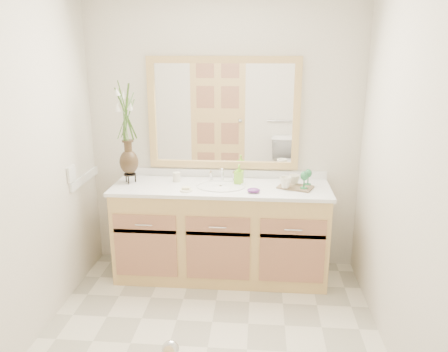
# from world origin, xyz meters

# --- Properties ---
(floor) EXTENTS (2.60, 2.60, 0.00)m
(floor) POSITION_xyz_m (0.00, 0.00, 0.00)
(floor) COLOR silver
(floor) RESTS_ON ground
(wall_back) EXTENTS (2.40, 0.02, 2.40)m
(wall_back) POSITION_xyz_m (0.00, 1.30, 1.20)
(wall_back) COLOR beige
(wall_back) RESTS_ON floor
(wall_front) EXTENTS (2.40, 0.02, 2.40)m
(wall_front) POSITION_xyz_m (0.00, -1.30, 1.20)
(wall_front) COLOR beige
(wall_front) RESTS_ON floor
(wall_left) EXTENTS (0.02, 2.60, 2.40)m
(wall_left) POSITION_xyz_m (-1.20, 0.00, 1.20)
(wall_left) COLOR beige
(wall_left) RESTS_ON floor
(wall_right) EXTENTS (0.02, 2.60, 2.40)m
(wall_right) POSITION_xyz_m (1.20, 0.00, 1.20)
(wall_right) COLOR beige
(wall_right) RESTS_ON floor
(vanity) EXTENTS (1.80, 0.55, 0.80)m
(vanity) POSITION_xyz_m (0.00, 1.01, 0.40)
(vanity) COLOR tan
(vanity) RESTS_ON floor
(counter) EXTENTS (1.84, 0.57, 0.03)m
(counter) POSITION_xyz_m (0.00, 1.01, 0.82)
(counter) COLOR white
(counter) RESTS_ON vanity
(sink) EXTENTS (0.38, 0.34, 0.23)m
(sink) POSITION_xyz_m (0.00, 1.00, 0.78)
(sink) COLOR white
(sink) RESTS_ON counter
(mirror) EXTENTS (1.32, 0.04, 0.97)m
(mirror) POSITION_xyz_m (0.00, 1.28, 1.41)
(mirror) COLOR white
(mirror) RESTS_ON wall_back
(switch_plate) EXTENTS (0.02, 0.12, 0.12)m
(switch_plate) POSITION_xyz_m (-1.19, 0.76, 0.98)
(switch_plate) COLOR white
(switch_plate) RESTS_ON wall_left
(door) EXTENTS (0.80, 0.03, 2.00)m
(door) POSITION_xyz_m (-0.30, -1.29, 1.00)
(door) COLOR tan
(door) RESTS_ON floor
(flower_vase) EXTENTS (0.19, 0.19, 0.77)m
(flower_vase) POSITION_xyz_m (-0.79, 1.04, 1.36)
(flower_vase) COLOR black
(flower_vase) RESTS_ON counter
(tumbler) EXTENTS (0.06, 0.06, 0.08)m
(tumbler) POSITION_xyz_m (-0.40, 1.11, 0.87)
(tumbler) COLOR silver
(tumbler) RESTS_ON counter
(soap_dish) EXTENTS (0.10, 0.10, 0.03)m
(soap_dish) POSITION_xyz_m (-0.27, 0.85, 0.84)
(soap_dish) COLOR silver
(soap_dish) RESTS_ON counter
(soap_bottle) EXTENTS (0.08, 0.08, 0.15)m
(soap_bottle) POSITION_xyz_m (0.15, 1.10, 0.90)
(soap_bottle) COLOR #87D532
(soap_bottle) RESTS_ON counter
(purple_dish) EXTENTS (0.12, 0.10, 0.04)m
(purple_dish) POSITION_xyz_m (0.28, 0.86, 0.85)
(purple_dish) COLOR #5A246C
(purple_dish) RESTS_ON counter
(tray) EXTENTS (0.32, 0.27, 0.01)m
(tray) POSITION_xyz_m (0.63, 1.01, 0.84)
(tray) COLOR brown
(tray) RESTS_ON counter
(mug_left) EXTENTS (0.12, 0.12, 0.10)m
(mug_left) POSITION_xyz_m (0.54, 0.97, 0.89)
(mug_left) COLOR silver
(mug_left) RESTS_ON tray
(mug_right) EXTENTS (0.12, 0.12, 0.09)m
(mug_right) POSITION_xyz_m (0.62, 1.07, 0.89)
(mug_right) COLOR silver
(mug_right) RESTS_ON tray
(goblet_front) EXTENTS (0.06, 0.06, 0.14)m
(goblet_front) POSITION_xyz_m (0.69, 0.96, 0.94)
(goblet_front) COLOR #267340
(goblet_front) RESTS_ON tray
(goblet_back) EXTENTS (0.06, 0.06, 0.13)m
(goblet_back) POSITION_xyz_m (0.73, 1.07, 0.93)
(goblet_back) COLOR #267340
(goblet_back) RESTS_ON tray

